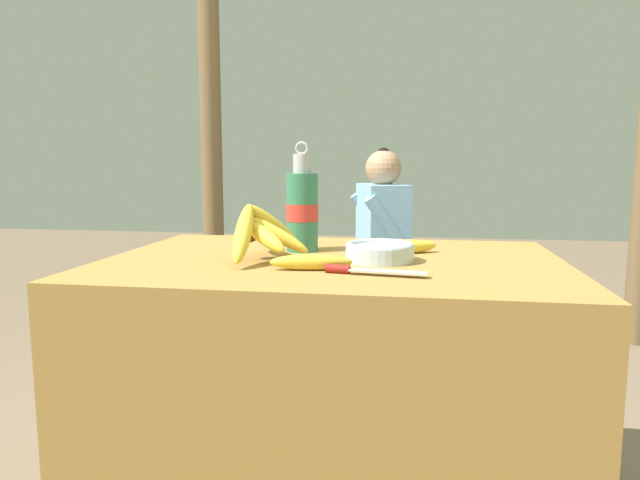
# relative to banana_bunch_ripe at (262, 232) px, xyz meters

# --- Properties ---
(market_counter) EXTENTS (1.16, 0.80, 0.72)m
(market_counter) POSITION_rel_banana_bunch_ripe_xyz_m (0.18, 0.05, -0.43)
(market_counter) COLOR olive
(market_counter) RESTS_ON ground_plane
(banana_bunch_ripe) EXTENTS (0.19, 0.33, 0.16)m
(banana_bunch_ripe) POSITION_rel_banana_bunch_ripe_xyz_m (0.00, 0.00, 0.00)
(banana_bunch_ripe) COLOR #4C381E
(banana_bunch_ripe) RESTS_ON market_counter
(serving_bowl) EXTENTS (0.17, 0.17, 0.05)m
(serving_bowl) POSITION_rel_banana_bunch_ripe_xyz_m (0.30, 0.03, -0.05)
(serving_bowl) COLOR silver
(serving_bowl) RESTS_ON market_counter
(water_bottle) EXTENTS (0.09, 0.09, 0.30)m
(water_bottle) POSITION_rel_banana_bunch_ripe_xyz_m (0.07, 0.16, 0.04)
(water_bottle) COLOR #337556
(water_bottle) RESTS_ON market_counter
(loose_banana_front) EXTENTS (0.19, 0.07, 0.04)m
(loose_banana_front) POSITION_rel_banana_bunch_ripe_xyz_m (0.15, -0.12, -0.05)
(loose_banana_front) COLOR gold
(loose_banana_front) RESTS_ON market_counter
(loose_banana_side) EXTENTS (0.17, 0.11, 0.04)m
(loose_banana_side) POSITION_rel_banana_bunch_ripe_xyz_m (0.36, 0.16, -0.05)
(loose_banana_side) COLOR gold
(loose_banana_side) RESTS_ON market_counter
(knife) EXTENTS (0.23, 0.05, 0.02)m
(knife) POSITION_rel_banana_bunch_ripe_xyz_m (0.27, -0.15, -0.06)
(knife) COLOR #BCBCC1
(knife) RESTS_ON market_counter
(wooden_bench) EXTENTS (1.39, 0.32, 0.39)m
(wooden_bench) POSITION_rel_banana_bunch_ripe_xyz_m (0.39, 1.47, -0.47)
(wooden_bench) COLOR brown
(wooden_bench) RESTS_ON ground_plane
(seated_vendor) EXTENTS (0.46, 0.43, 1.04)m
(seated_vendor) POSITION_rel_banana_bunch_ripe_xyz_m (0.19, 1.43, -0.21)
(seated_vendor) COLOR #473828
(seated_vendor) RESTS_ON ground_plane
(banana_bunch_green) EXTENTS (0.16, 0.27, 0.12)m
(banana_bunch_green) POSITION_rel_banana_bunch_ripe_xyz_m (0.81, 1.48, -0.35)
(banana_bunch_green) COLOR #4C381E
(banana_bunch_green) RESTS_ON wooden_bench
(support_post_near) EXTENTS (0.12, 0.12, 2.32)m
(support_post_near) POSITION_rel_banana_bunch_ripe_xyz_m (-0.79, 1.83, 0.36)
(support_post_near) COLOR brown
(support_post_near) RESTS_ON ground_plane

